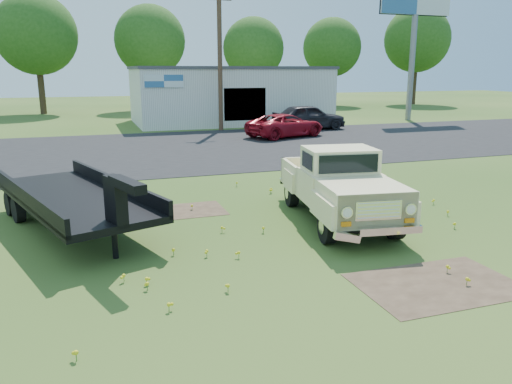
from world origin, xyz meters
TOP-DOWN VIEW (x-y plane):
  - ground at (0.00, 0.00)m, footprint 140.00×140.00m
  - asphalt_lot at (0.00, 15.00)m, footprint 90.00×14.00m
  - dirt_patch_a at (1.50, -3.00)m, footprint 3.00×2.00m
  - dirt_patch_b at (-2.00, 3.50)m, footprint 2.20×1.60m
  - commercial_building at (6.00, 26.99)m, footprint 14.20×8.20m
  - billboard at (20.00, 24.04)m, footprint 6.10×0.45m
  - utility_pole_mid at (4.00, 22.00)m, footprint 1.60×0.30m
  - treeline_c at (-8.00, 39.50)m, footprint 7.04×7.04m
  - treeline_d at (2.00, 40.50)m, footprint 6.72×6.72m
  - treeline_e at (12.00, 39.00)m, footprint 6.08×6.08m
  - treeline_f at (22.00, 41.50)m, footprint 6.40×6.40m
  - treeline_g at (32.00, 40.00)m, footprint 7.36×7.36m
  - vintage_pickup_truck at (1.66, 1.27)m, footprint 2.87×5.66m
  - flatbed_trailer at (-4.95, 2.80)m, footprint 4.37×7.22m
  - red_pickup at (6.76, 17.46)m, footprint 5.35×3.70m
  - dark_sedan at (9.64, 20.48)m, footprint 4.91×1.99m

SIDE VIEW (x-z plane):
  - ground at x=0.00m, z-range 0.00..0.00m
  - asphalt_lot at x=0.00m, z-range -0.01..0.01m
  - dirt_patch_a at x=1.50m, z-range -0.01..0.01m
  - dirt_patch_b at x=-2.00m, z-range -0.01..0.01m
  - red_pickup at x=6.76m, z-range 0.00..1.36m
  - dark_sedan at x=9.64m, z-range 0.00..1.67m
  - flatbed_trailer at x=-4.95m, z-range 0.00..1.87m
  - vintage_pickup_truck at x=1.66m, z-range 0.00..1.96m
  - commercial_building at x=6.00m, z-range 0.03..4.18m
  - utility_pole_mid at x=4.00m, z-range 0.10..9.10m
  - treeline_e at x=12.00m, z-range 1.46..10.51m
  - treeline_f at x=22.00m, z-range 1.54..11.06m
  - treeline_d at x=2.00m, z-range 1.62..11.62m
  - treeline_c at x=-8.00m, z-range 1.70..12.17m
  - treeline_g at x=32.00m, z-range 1.78..12.73m
  - billboard at x=20.00m, z-range 3.01..14.06m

